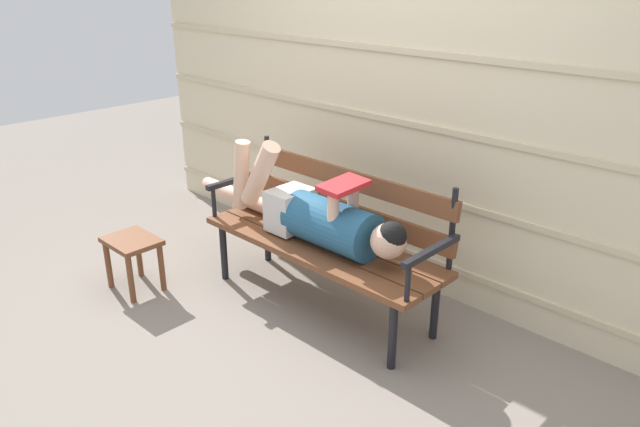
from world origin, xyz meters
TOP-DOWN VIEW (x-y plane):
  - ground_plane at (0.00, 0.00)m, footprint 12.00×12.00m
  - house_siding at (0.00, 0.83)m, footprint 4.58×0.08m
  - park_bench at (0.00, 0.26)m, footprint 1.55×0.50m
  - reclining_person at (-0.05, 0.19)m, footprint 1.75×0.27m
  - footstool at (-0.98, -0.47)m, footprint 0.34×0.27m

SIDE VIEW (x-z plane):
  - ground_plane at x=0.00m, z-range 0.00..0.00m
  - footstool at x=-0.98m, z-range 0.09..0.44m
  - park_bench at x=0.00m, z-range 0.03..0.90m
  - reclining_person at x=-0.05m, z-range 0.31..0.85m
  - house_siding at x=0.00m, z-range 0.00..2.48m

